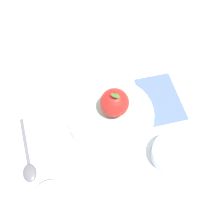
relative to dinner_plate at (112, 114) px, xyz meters
name	(u,v)px	position (x,y,z in m)	size (l,w,h in m)	color
ground_plane	(102,125)	(0.03, -0.03, -0.01)	(2.40, 2.40, 0.00)	silver
dinner_plate	(112,114)	(0.00, 0.00, 0.00)	(0.25, 0.25, 0.01)	#B2C6B2
apple	(116,103)	(-0.01, 0.01, 0.05)	(0.08, 0.08, 0.09)	#B21E19
side_bowl	(174,153)	(0.14, 0.14, 0.02)	(0.10, 0.10, 0.04)	silver
cup	(55,200)	(0.22, -0.15, 0.03)	(0.08, 0.08, 0.07)	silver
knife	(51,142)	(0.07, -0.17, 0.00)	(0.23, 0.07, 0.01)	silver
spoon	(30,164)	(0.12, -0.23, 0.00)	(0.19, 0.06, 0.01)	#59595E
linen_napkin	(161,98)	(-0.04, 0.15, -0.01)	(0.11, 0.17, 0.00)	slate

